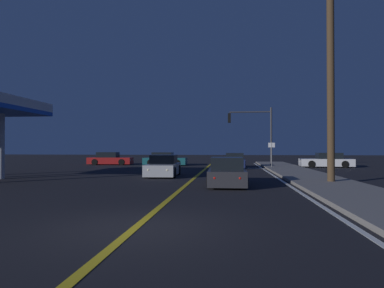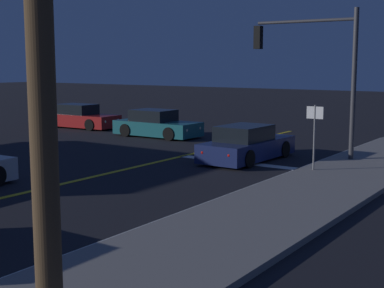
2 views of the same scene
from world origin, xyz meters
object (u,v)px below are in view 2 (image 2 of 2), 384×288
car_far_approaching_navy (247,145)px  traffic_signal_near_right (315,60)px  street_sign_corner (315,128)px  car_mid_block_red (80,118)px  car_following_oncoming_teal (157,125)px

car_far_approaching_navy → traffic_signal_near_right: size_ratio=0.81×
street_sign_corner → traffic_signal_near_right: bearing=113.2°
car_mid_block_red → street_sign_corner: street_sign_corner is taller
car_far_approaching_navy → car_following_oncoming_teal: 7.93m
car_following_oncoming_teal → car_mid_block_red: (-6.04, 0.62, -0.00)m
car_far_approaching_navy → car_following_oncoming_teal: size_ratio=1.02×
car_mid_block_red → traffic_signal_near_right: (15.05, -2.46, 3.17)m
car_far_approaching_navy → car_mid_block_red: (-13.14, 4.16, -0.00)m
car_far_approaching_navy → street_sign_corner: bearing=-18.2°
car_far_approaching_navy → traffic_signal_near_right: traffic_signal_near_right is taller
car_following_oncoming_teal → traffic_signal_near_right: bearing=78.1°
traffic_signal_near_right → street_sign_corner: 3.76m
traffic_signal_near_right → street_sign_corner: size_ratio=2.45×
car_following_oncoming_teal → traffic_signal_near_right: size_ratio=0.79×
car_following_oncoming_teal → street_sign_corner: bearing=65.2°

